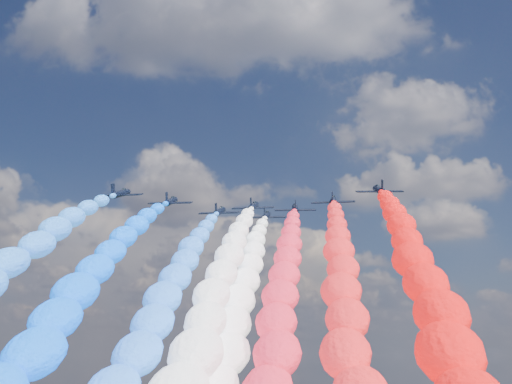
# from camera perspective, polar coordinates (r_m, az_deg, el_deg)

# --- Properties ---
(jet_0) EXTENTS (9.95, 13.15, 6.41)m
(jet_0) POSITION_cam_1_polar(r_m,az_deg,el_deg) (142.51, -11.23, -0.13)
(jet_0) COLOR black
(jet_1) EXTENTS (9.47, 12.81, 6.41)m
(jet_1) POSITION_cam_1_polar(r_m,az_deg,el_deg) (147.99, -7.11, -0.78)
(jet_1) COLOR black
(trail_1) EXTENTS (7.11, 97.84, 54.62)m
(trail_1) POSITION_cam_1_polar(r_m,az_deg,el_deg) (96.19, -14.05, -8.98)
(trail_1) COLOR #085BFC
(jet_2) EXTENTS (9.78, 13.03, 6.41)m
(jet_2) POSITION_cam_1_polar(r_m,az_deg,el_deg) (157.35, -3.04, -1.62)
(jet_2) COLOR black
(trail_2) EXTENTS (7.11, 97.84, 54.62)m
(trail_2) POSITION_cam_1_polar(r_m,az_deg,el_deg) (104.70, -7.30, -9.60)
(trail_2) COLOR blue
(jet_3) EXTENTS (9.68, 12.95, 6.41)m
(jet_3) POSITION_cam_1_polar(r_m,az_deg,el_deg) (151.76, -0.20, -1.20)
(jet_3) COLOR black
(trail_3) EXTENTS (7.11, 97.84, 54.62)m
(trail_3) POSITION_cam_1_polar(r_m,az_deg,el_deg) (98.54, -3.12, -9.45)
(trail_3) COLOR white
(jet_4) EXTENTS (9.48, 12.82, 6.41)m
(jet_4) POSITION_cam_1_polar(r_m,az_deg,el_deg) (162.10, 0.88, -1.99)
(jet_4) COLOR black
(trail_4) EXTENTS (7.11, 97.84, 54.62)m
(trail_4) POSITION_cam_1_polar(r_m,az_deg,el_deg) (108.94, -1.22, -9.85)
(trail_4) COLOR white
(jet_5) EXTENTS (9.92, 13.13, 6.41)m
(jet_5) POSITION_cam_1_polar(r_m,az_deg,el_deg) (154.26, 3.29, -1.38)
(jet_5) COLOR black
(trail_5) EXTENTS (7.11, 97.84, 54.62)m
(trail_5) POSITION_cam_1_polar(r_m,az_deg,el_deg) (100.77, 2.35, -9.55)
(trail_5) COLOR red
(jet_6) EXTENTS (10.05, 13.22, 6.41)m
(jet_6) POSITION_cam_1_polar(r_m,az_deg,el_deg) (147.05, 6.47, -0.71)
(jet_6) COLOR black
(trail_6) EXTENTS (7.11, 97.84, 54.62)m
(trail_6) POSITION_cam_1_polar(r_m,az_deg,el_deg) (93.38, 7.36, -9.14)
(trail_6) COLOR red
(jet_7) EXTENTS (10.00, 13.19, 6.41)m
(jet_7) POSITION_cam_1_polar(r_m,az_deg,el_deg) (138.86, 10.22, 0.18)
(jet_7) COLOR black
(trail_7) EXTENTS (7.11, 97.84, 54.62)m
(trail_7) POSITION_cam_1_polar(r_m,az_deg,el_deg) (85.30, 13.62, -8.48)
(trail_7) COLOR red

